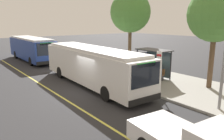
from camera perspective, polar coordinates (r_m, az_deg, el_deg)
ground_plane at (r=16.00m, az=-5.71°, el=-5.46°), size 120.00×120.00×0.00m
sidewalk_curb at (r=19.67m, az=9.28°, el=-1.92°), size 44.00×6.40×0.15m
lane_stripe_center at (r=15.02m, az=-12.90°, el=-6.92°), size 36.00×0.14×0.01m
transit_bus_main at (r=17.15m, az=-5.21°, el=1.35°), size 12.06×2.96×2.95m
transit_bus_second at (r=29.71m, az=-20.19°, el=5.36°), size 10.50×2.62×2.95m
bus_shelter at (r=19.07m, az=10.65°, el=3.23°), size 2.90×1.60×2.48m
waiting_bench at (r=18.90m, az=11.30°, el=-0.85°), size 1.60×0.48×0.95m
route_sign_post at (r=15.57m, az=12.08°, el=1.25°), size 0.44×0.08×2.80m
pedestrian_commuter at (r=16.30m, az=12.01°, el=-1.27°), size 0.24×0.40×1.69m
street_tree_near_shelter at (r=17.16m, az=25.37°, el=12.92°), size 3.88×3.88×7.21m
street_tree_upstreet at (r=23.65m, az=4.78°, el=14.69°), size 4.21×4.21×7.82m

